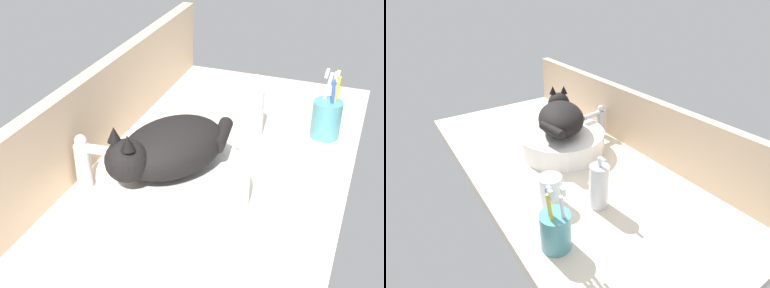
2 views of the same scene
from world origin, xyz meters
TOP-DOWN VIEW (x-y plane):
  - ground_plane at (0.00, 0.00)cm, footprint 134.97×63.70cm
  - backsplash_panel at (0.00, 30.05)cm, footprint 134.97×3.60cm
  - sink_basin at (-8.67, 4.21)cm, footprint 33.16×33.16cm
  - cat at (-9.92, 4.76)cm, footprint 30.00×26.53cm
  - faucet at (-11.02, 24.12)cm, footprint 4.06×11.86cm
  - soap_dispenser at (25.80, -4.26)cm, footprint 5.67×5.67cm
  - toothbrush_cup at (32.44, -22.64)cm, footprint 7.73×7.73cm
  - water_glass at (16.93, -15.23)cm, footprint 6.97×6.97cm

SIDE VIEW (x-z plane):
  - ground_plane at x=0.00cm, z-range -4.00..0.00cm
  - sink_basin at x=-8.67cm, z-range 0.00..8.15cm
  - water_glass at x=16.93cm, z-range -0.53..8.74cm
  - toothbrush_cup at x=32.44cm, z-range -3.87..14.83cm
  - soap_dispenser at x=25.80cm, z-range -1.53..15.47cm
  - faucet at x=-11.02cm, z-range 0.50..14.10cm
  - backsplash_panel at x=0.00cm, z-range 0.00..22.11cm
  - cat at x=-9.92cm, z-range 6.91..20.91cm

